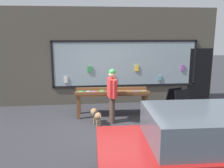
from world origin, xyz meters
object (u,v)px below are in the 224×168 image
at_px(display_table_main, 112,95).
at_px(person_browsing, 112,92).
at_px(small_dog, 97,115).
at_px(sandwich_board_sign, 178,102).
at_px(parked_car, 210,146).

bearing_deg(display_table_main, person_browsing, -95.76).
height_order(small_dog, sandwich_board_sign, sandwich_board_sign).
bearing_deg(person_browsing, sandwich_board_sign, -85.66).
bearing_deg(person_browsing, display_table_main, -12.24).
bearing_deg(display_table_main, parked_car, -71.17).
xyz_separation_m(display_table_main, person_browsing, (-0.06, -0.64, 0.26)).
bearing_deg(sandwich_board_sign, small_dog, 170.66).
height_order(small_dog, parked_car, parked_car).
bearing_deg(sandwich_board_sign, parked_car, -123.37).
distance_m(display_table_main, small_dog, 1.03).
bearing_deg(display_table_main, small_dog, -125.43).
bearing_deg(parked_car, display_table_main, 110.31).
distance_m(small_dog, sandwich_board_sign, 2.78).
distance_m(person_browsing, sandwich_board_sign, 2.33).
height_order(person_browsing, parked_car, person_browsing).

